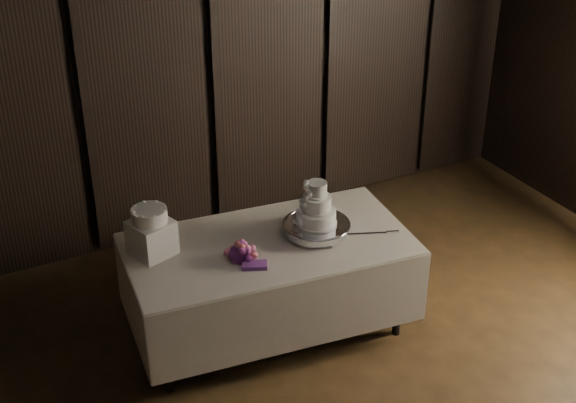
{
  "coord_description": "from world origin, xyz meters",
  "views": [
    {
      "loc": [
        -2.33,
        -2.45,
        3.71
      ],
      "look_at": [
        -0.15,
        1.85,
        1.05
      ],
      "focal_mm": 50.0,
      "sensor_mm": 36.0,
      "label": 1
    }
  ],
  "objects": [
    {
      "name": "cake_knife",
      "position": [
        0.37,
        1.64,
        0.77
      ],
      "size": [
        0.35,
        0.16,
        0.01
      ],
      "primitive_type": "cube",
      "rotation": [
        0.0,
        0.0,
        -0.38
      ],
      "color": "silver",
      "rests_on": "display_table"
    },
    {
      "name": "small_cake",
      "position": [
        -1.06,
        2.09,
        1.06
      ],
      "size": [
        0.28,
        0.28,
        0.1
      ],
      "primitive_type": "cylinder",
      "rotation": [
        0.0,
        0.0,
        -0.2
      ],
      "color": "white",
      "rests_on": "box_pedestal"
    },
    {
      "name": "cake_stand",
      "position": [
        0.05,
        1.8,
        0.81
      ],
      "size": [
        0.52,
        0.52,
        0.09
      ],
      "primitive_type": "cylinder",
      "rotation": [
        0.0,
        0.0,
        -0.08
      ],
      "color": "silver",
      "rests_on": "display_table"
    },
    {
      "name": "display_table",
      "position": [
        -0.3,
        1.85,
        0.42
      ],
      "size": [
        2.09,
        1.24,
        0.76
      ],
      "rotation": [
        0.0,
        0.0,
        -0.1
      ],
      "color": "beige",
      "rests_on": "ground"
    },
    {
      "name": "room",
      "position": [
        0.0,
        0.0,
        1.5
      ],
      "size": [
        6.08,
        7.08,
        3.08
      ],
      "color": "black",
      "rests_on": "ground"
    },
    {
      "name": "wedding_cake",
      "position": [
        0.03,
        1.78,
        0.98
      ],
      "size": [
        0.3,
        0.27,
        0.33
      ],
      "rotation": [
        0.0,
        0.0,
        -0.03
      ],
      "color": "white",
      "rests_on": "cake_stand"
    },
    {
      "name": "box_pedestal",
      "position": [
        -1.06,
        2.09,
        0.89
      ],
      "size": [
        0.33,
        0.33,
        0.25
      ],
      "primitive_type": "cube",
      "rotation": [
        0.0,
        0.0,
        0.33
      ],
      "color": "white",
      "rests_on": "display_table"
    },
    {
      "name": "bouquet",
      "position": [
        -0.57,
        1.74,
        0.82
      ],
      "size": [
        0.4,
        0.45,
        0.18
      ],
      "primitive_type": null,
      "rotation": [
        0.0,
        0.0,
        -0.42
      ],
      "color": "#D45E90",
      "rests_on": "display_table"
    }
  ]
}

